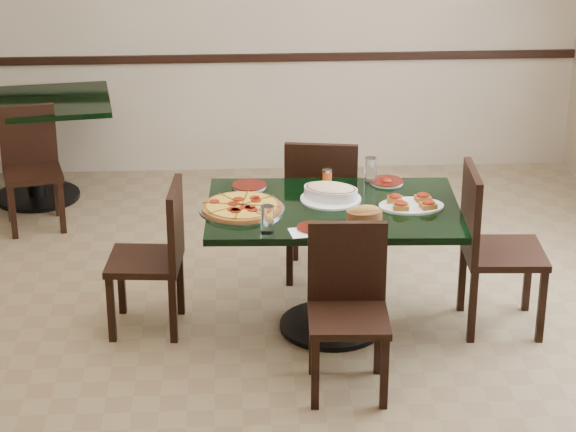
{
  "coord_description": "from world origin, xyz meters",
  "views": [
    {
      "loc": [
        -0.18,
        -5.6,
        3.05
      ],
      "look_at": [
        0.13,
        0.0,
        0.73
      ],
      "focal_mm": 70.0,
      "sensor_mm": 36.0,
      "label": 1
    }
  ],
  "objects": [
    {
      "name": "pepperoni_pizza",
      "position": [
        -0.12,
        0.04,
        0.77
      ],
      "size": [
        0.47,
        0.47,
        0.04
      ],
      "rotation": [
        0.0,
        0.0,
        -0.19
      ],
      "color": "#B6B6BE",
      "rests_on": "main_table"
    },
    {
      "name": "side_plate_far_r",
      "position": [
        0.73,
        0.42,
        0.76
      ],
      "size": [
        0.2,
        0.2,
        0.03
      ],
      "rotation": [
        0.0,
        0.0,
        0.24
      ],
      "color": "silver",
      "rests_on": "main_table"
    },
    {
      "name": "back_chair_near",
      "position": [
        -1.54,
        1.73,
        0.46
      ],
      "size": [
        0.46,
        0.46,
        0.82
      ],
      "rotation": [
        0.0,
        0.0,
        0.24
      ],
      "color": "black",
      "rests_on": "floor"
    },
    {
      "name": "bread_basket",
      "position": [
        0.53,
        -0.14,
        0.79
      ],
      "size": [
        0.22,
        0.17,
        0.09
      ],
      "rotation": [
        0.0,
        0.0,
        0.18
      ],
      "color": "brown",
      "rests_on": "main_table"
    },
    {
      "name": "chair_far",
      "position": [
        0.38,
        0.71,
        0.52
      ],
      "size": [
        0.49,
        0.49,
        0.93
      ],
      "rotation": [
        0.0,
        0.0,
        2.99
      ],
      "color": "black",
      "rests_on": "floor"
    },
    {
      "name": "room_shell",
      "position": [
        1.02,
        1.73,
        1.17
      ],
      "size": [
        5.5,
        5.5,
        5.5
      ],
      "color": "white",
      "rests_on": "floor"
    },
    {
      "name": "lasagna_casserole",
      "position": [
        0.38,
        0.17,
        0.8
      ],
      "size": [
        0.36,
        0.34,
        0.09
      ],
      "rotation": [
        0.0,
        0.0,
        -0.38
      ],
      "color": "silver",
      "rests_on": "main_table"
    },
    {
      "name": "water_glass_b",
      "position": [
        0.01,
        -0.27,
        0.82
      ],
      "size": [
        0.07,
        0.07,
        0.15
      ],
      "primitive_type": "cylinder",
      "color": "white",
      "rests_on": "main_table"
    },
    {
      "name": "chair_right",
      "position": [
        1.26,
        0.05,
        0.53
      ],
      "size": [
        0.46,
        0.46,
        0.95
      ],
      "rotation": [
        0.0,
        0.0,
        1.52
      ],
      "color": "black",
      "rests_on": "floor"
    },
    {
      "name": "side_plate_near",
      "position": [
        0.25,
        -0.24,
        0.76
      ],
      "size": [
        0.17,
        0.17,
        0.02
      ],
      "rotation": [
        0.0,
        0.0,
        -0.02
      ],
      "color": "silver",
      "rests_on": "main_table"
    },
    {
      "name": "chair_near",
      "position": [
        0.41,
        -0.53,
        0.48
      ],
      "size": [
        0.42,
        0.42,
        0.87
      ],
      "rotation": [
        0.0,
        0.0,
        -0.04
      ],
      "color": "black",
      "rests_on": "floor"
    },
    {
      "name": "main_table",
      "position": [
        0.39,
        0.07,
        0.57
      ],
      "size": [
        1.42,
        0.94,
        0.75
      ],
      "rotation": [
        0.0,
        0.0,
        -0.04
      ],
      "color": "black",
      "rests_on": "floor"
    },
    {
      "name": "pepper_shaker",
      "position": [
        0.38,
        0.4,
        0.8
      ],
      "size": [
        0.06,
        0.06,
        0.1
      ],
      "color": "#D15116",
      "rests_on": "main_table"
    },
    {
      "name": "water_glass_a",
      "position": [
        0.63,
        0.42,
        0.83
      ],
      "size": [
        0.07,
        0.07,
        0.15
      ],
      "primitive_type": "cylinder",
      "color": "white",
      "rests_on": "main_table"
    },
    {
      "name": "back_table",
      "position": [
        -1.6,
        2.21,
        0.52
      ],
      "size": [
        1.24,
        0.98,
        0.75
      ],
      "rotation": [
        0.0,
        0.0,
        0.14
      ],
      "color": "black",
      "rests_on": "floor"
    },
    {
      "name": "bruschetta_platter",
      "position": [
        0.81,
        0.04,
        0.77
      ],
      "size": [
        0.36,
        0.25,
        0.05
      ],
      "rotation": [
        0.0,
        0.0,
        0.01
      ],
      "color": "silver",
      "rests_on": "main_table"
    },
    {
      "name": "side_plate_far_l",
      "position": [
        -0.07,
        0.39,
        0.76
      ],
      "size": [
        0.2,
        0.2,
        0.02
      ],
      "rotation": [
        0.0,
        0.0,
        0.22
      ],
      "color": "silver",
      "rests_on": "main_table"
    },
    {
      "name": "chair_left",
      "position": [
        -0.58,
        0.13,
        0.48
      ],
      "size": [
        0.44,
        0.44,
        0.87
      ],
      "rotation": [
        0.0,
        0.0,
        -1.66
      ],
      "color": "black",
      "rests_on": "floor"
    },
    {
      "name": "floor",
      "position": [
        0.0,
        0.0,
        0.0
      ],
      "size": [
        5.5,
        5.5,
        0.0
      ],
      "primitive_type": "plane",
      "color": "olive",
      "rests_on": "ground"
    },
    {
      "name": "napkin_setting",
      "position": [
        0.2,
        -0.28,
        0.75
      ],
      "size": [
        0.15,
        0.15,
        0.01
      ],
      "rotation": [
        0.0,
        0.0,
        0.16
      ],
      "color": "white",
      "rests_on": "main_table"
    }
  ]
}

